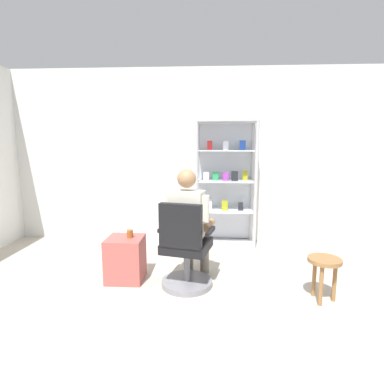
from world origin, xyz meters
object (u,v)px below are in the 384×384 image
object	(u,v)px
display_cabinet_main	(225,183)
seated_shopkeeper	(190,220)
office_chair	(185,253)
storage_crate	(126,259)
wooden_stool	(324,267)
tea_glass	(130,234)

from	to	relation	value
display_cabinet_main	seated_shopkeeper	bearing A→B (deg)	-108.66
seated_shopkeeper	office_chair	bearing A→B (deg)	-103.41
seated_shopkeeper	display_cabinet_main	bearing A→B (deg)	71.34
display_cabinet_main	storage_crate	xyz separation A→B (m)	(-1.19, -1.34, -0.71)
seated_shopkeeper	wooden_stool	bearing A→B (deg)	-14.78
display_cabinet_main	tea_glass	world-z (taller)	display_cabinet_main
seated_shopkeeper	tea_glass	size ratio (longest dim) A/B	14.15
office_chair	tea_glass	xyz separation A→B (m)	(-0.64, 0.17, 0.15)
display_cabinet_main	tea_glass	bearing A→B (deg)	-130.35
seated_shopkeeper	wooden_stool	size ratio (longest dim) A/B	2.91
office_chair	wooden_stool	bearing A→B (deg)	-8.08
storage_crate	tea_glass	size ratio (longest dim) A/B	5.48
tea_glass	wooden_stool	distance (m)	2.07
storage_crate	seated_shopkeeper	bearing A→B (deg)	-0.33
display_cabinet_main	seated_shopkeeper	distance (m)	1.44
display_cabinet_main	tea_glass	size ratio (longest dim) A/B	20.84
tea_glass	wooden_stool	bearing A→B (deg)	-10.27
tea_glass	storage_crate	bearing A→B (deg)	-173.18
display_cabinet_main	storage_crate	world-z (taller)	display_cabinet_main
display_cabinet_main	tea_glass	xyz separation A→B (m)	(-1.13, -1.33, -0.42)
display_cabinet_main	wooden_stool	size ratio (longest dim) A/B	4.29
tea_glass	office_chair	bearing A→B (deg)	-14.89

